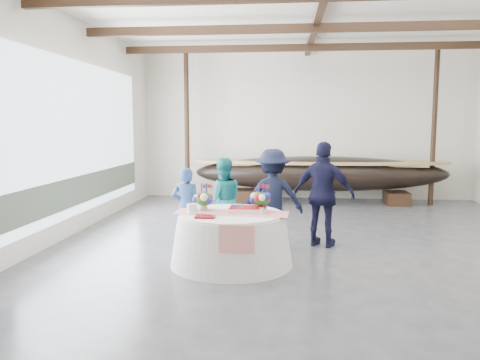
# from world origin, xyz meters

# --- Properties ---
(floor) EXTENTS (10.00, 12.00, 0.01)m
(floor) POSITION_xyz_m (0.00, 0.00, 0.00)
(floor) COLOR #3D3D42
(floor) RESTS_ON ground
(wall_back) EXTENTS (10.00, 0.02, 4.50)m
(wall_back) POSITION_xyz_m (0.00, 6.00, 2.25)
(wall_back) COLOR silver
(wall_back) RESTS_ON ground
(wall_front) EXTENTS (10.00, 0.02, 4.50)m
(wall_front) POSITION_xyz_m (0.00, -6.00, 2.25)
(wall_front) COLOR silver
(wall_front) RESTS_ON ground
(wall_left) EXTENTS (0.02, 12.00, 4.50)m
(wall_left) POSITION_xyz_m (-5.00, 0.00, 2.25)
(wall_left) COLOR silver
(wall_left) RESTS_ON ground
(pavilion_structure) EXTENTS (9.80, 11.76, 4.50)m
(pavilion_structure) POSITION_xyz_m (0.00, 0.85, 4.00)
(pavilion_structure) COLOR black
(pavilion_structure) RESTS_ON ground
(open_bay) EXTENTS (0.03, 7.00, 3.20)m
(open_bay) POSITION_xyz_m (-4.95, 1.00, 1.83)
(open_bay) COLOR silver
(open_bay) RESTS_ON ground
(longboat_display) EXTENTS (7.27, 1.45, 1.36)m
(longboat_display) POSITION_xyz_m (0.38, 5.04, 0.87)
(longboat_display) COLOR black
(longboat_display) RESTS_ON ground
(banquet_table) EXTENTS (2.00, 2.00, 0.85)m
(banquet_table) POSITION_xyz_m (-1.46, -1.09, 0.43)
(banquet_table) COLOR silver
(banquet_table) RESTS_ON ground
(tabletop_items) EXTENTS (1.87, 0.95, 0.40)m
(tabletop_items) POSITION_xyz_m (-1.49, -0.95, 1.00)
(tabletop_items) COLOR red
(tabletop_items) RESTS_ON banquet_table
(guest_woman_blue) EXTENTS (0.55, 0.37, 1.49)m
(guest_woman_blue) POSITION_xyz_m (-2.44, -0.04, 0.75)
(guest_woman_blue) COLOR navy
(guest_woman_blue) RESTS_ON ground
(guest_woman_teal) EXTENTS (0.95, 0.83, 1.65)m
(guest_woman_teal) POSITION_xyz_m (-1.81, 0.32, 0.82)
(guest_woman_teal) COLOR teal
(guest_woman_teal) RESTS_ON ground
(guest_man_left) EXTENTS (1.24, 0.80, 1.82)m
(guest_man_left) POSITION_xyz_m (-0.84, 0.31, 0.91)
(guest_man_left) COLOR black
(guest_man_left) RESTS_ON ground
(guest_man_right) EXTENTS (1.25, 0.86, 1.97)m
(guest_man_right) POSITION_xyz_m (0.12, 0.20, 0.99)
(guest_man_right) COLOR black
(guest_man_right) RESTS_ON ground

